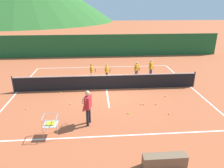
{
  "coord_description": "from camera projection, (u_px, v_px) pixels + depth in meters",
  "views": [
    {
      "loc": [
        -0.66,
        -12.71,
        5.21
      ],
      "look_at": [
        0.26,
        -1.24,
        0.82
      ],
      "focal_mm": 33.77,
      "sensor_mm": 36.0,
      "label": 1
    }
  ],
  "objects": [
    {
      "name": "ground_plane",
      "position": [
        107.0,
        89.0,
        13.74
      ],
      "size": [
        120.0,
        120.0,
        0.0
      ],
      "primitive_type": "plane",
      "color": "#B25633"
    },
    {
      "name": "line_baseline_near",
      "position": [
        113.0,
        136.0,
        8.87
      ],
      "size": [
        11.31,
        0.08,
        0.01
      ],
      "primitive_type": "cube",
      "color": "white",
      "rests_on": "ground"
    },
    {
      "name": "line_baseline_far",
      "position": [
        103.0,
        67.0,
        18.56
      ],
      "size": [
        11.31,
        0.08,
        0.01
      ],
      "primitive_type": "cube",
      "color": "white",
      "rests_on": "ground"
    },
    {
      "name": "line_sideline_west",
      "position": [
        17.0,
        92.0,
        13.32
      ],
      "size": [
        0.08,
        10.4,
        0.01
      ],
      "primitive_type": "cube",
      "color": "white",
      "rests_on": "ground"
    },
    {
      "name": "line_sideline_east",
      "position": [
        190.0,
        87.0,
        14.17
      ],
      "size": [
        0.08,
        10.4,
        0.01
      ],
      "primitive_type": "cube",
      "color": "white",
      "rests_on": "ground"
    },
    {
      "name": "line_service_center",
      "position": [
        107.0,
        89.0,
        13.74
      ],
      "size": [
        0.08,
        5.35,
        0.01
      ],
      "primitive_type": "cube",
      "color": "white",
      "rests_on": "ground"
    },
    {
      "name": "tennis_net",
      "position": [
        106.0,
        82.0,
        13.57
      ],
      "size": [
        11.78,
        0.08,
        1.05
      ],
      "color": "#333338",
      "rests_on": "ground"
    },
    {
      "name": "instructor",
      "position": [
        88.0,
        104.0,
        9.4
      ],
      "size": [
        0.44,
        0.82,
        1.67
      ],
      "color": "black",
      "rests_on": "ground"
    },
    {
      "name": "student_0",
      "position": [
        92.0,
        70.0,
        15.11
      ],
      "size": [
        0.4,
        0.62,
        1.25
      ],
      "color": "silver",
      "rests_on": "ground"
    },
    {
      "name": "student_1",
      "position": [
        107.0,
        70.0,
        15.15
      ],
      "size": [
        0.41,
        0.67,
        1.22
      ],
      "color": "black",
      "rests_on": "ground"
    },
    {
      "name": "student_2",
      "position": [
        137.0,
        68.0,
        15.55
      ],
      "size": [
        0.44,
        0.68,
        1.23
      ],
      "color": "navy",
      "rests_on": "ground"
    },
    {
      "name": "student_3",
      "position": [
        151.0,
        67.0,
        15.66
      ],
      "size": [
        0.46,
        0.52,
        1.37
      ],
      "color": "navy",
      "rests_on": "ground"
    },
    {
      "name": "ball_cart",
      "position": [
        51.0,
        123.0,
        8.7
      ],
      "size": [
        0.58,
        0.58,
        0.9
      ],
      "color": "#B7B7BC",
      "rests_on": "ground"
    },
    {
      "name": "tennis_ball_0",
      "position": [
        128.0,
        113.0,
        10.67
      ],
      "size": [
        0.07,
        0.07,
        0.07
      ],
      "primitive_type": "sphere",
      "color": "yellow",
      "rests_on": "ground"
    },
    {
      "name": "tennis_ball_1",
      "position": [
        144.0,
        104.0,
        11.58
      ],
      "size": [
        0.07,
        0.07,
        0.07
      ],
      "primitive_type": "sphere",
      "color": "yellow",
      "rests_on": "ground"
    },
    {
      "name": "tennis_ball_2",
      "position": [
        141.0,
        104.0,
        11.63
      ],
      "size": [
        0.07,
        0.07,
        0.07
      ],
      "primitive_type": "sphere",
      "color": "yellow",
      "rests_on": "ground"
    },
    {
      "name": "tennis_ball_3",
      "position": [
        169.0,
        114.0,
        10.59
      ],
      "size": [
        0.07,
        0.07,
        0.07
      ],
      "primitive_type": "sphere",
      "color": "yellow",
      "rests_on": "ground"
    },
    {
      "name": "tennis_ball_4",
      "position": [
        181.0,
        89.0,
        13.71
      ],
      "size": [
        0.07,
        0.07,
        0.07
      ],
      "primitive_type": "sphere",
      "color": "yellow",
      "rests_on": "ground"
    },
    {
      "name": "tennis_ball_5",
      "position": [
        156.0,
        104.0,
        11.62
      ],
      "size": [
        0.07,
        0.07,
        0.07
      ],
      "primitive_type": "sphere",
      "color": "yellow",
      "rests_on": "ground"
    },
    {
      "name": "tennis_ball_6",
      "position": [
        70.0,
        104.0,
        11.67
      ],
      "size": [
        0.07,
        0.07,
        0.07
      ],
      "primitive_type": "sphere",
      "color": "yellow",
      "rests_on": "ground"
    },
    {
      "name": "tennis_ball_7",
      "position": [
        165.0,
        96.0,
        12.61
      ],
      "size": [
        0.07,
        0.07,
        0.07
      ],
      "primitive_type": "sphere",
      "color": "yellow",
      "rests_on": "ground"
    },
    {
      "name": "tennis_ball_8",
      "position": [
        60.0,
        93.0,
        13.09
      ],
      "size": [
        0.07,
        0.07,
        0.07
      ],
      "primitive_type": "sphere",
      "color": "yellow",
      "rests_on": "ground"
    },
    {
      "name": "tennis_ball_10",
      "position": [
        27.0,
        109.0,
        11.09
      ],
      "size": [
        0.07,
        0.07,
        0.07
      ],
      "primitive_type": "sphere",
      "color": "yellow",
      "rests_on": "ground"
    },
    {
      "name": "windscreen_fence",
      "position": [
        101.0,
        46.0,
        21.96
      ],
      "size": [
        24.87,
        0.08,
        2.28
      ],
      "primitive_type": "cube",
      "color": "#1E5B2D",
      "rests_on": "ground"
    },
    {
      "name": "courtside_bench",
      "position": [
        165.0,
        161.0,
        7.13
      ],
      "size": [
        1.5,
        0.36,
        0.46
      ],
      "primitive_type": "cube",
      "color": "brown",
      "rests_on": "ground"
    }
  ]
}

